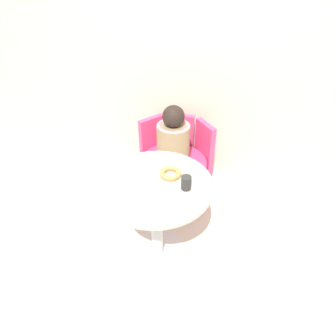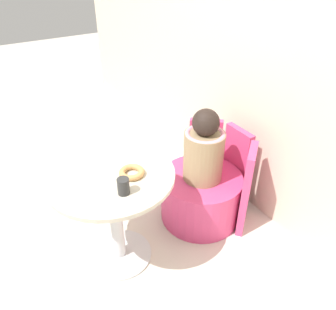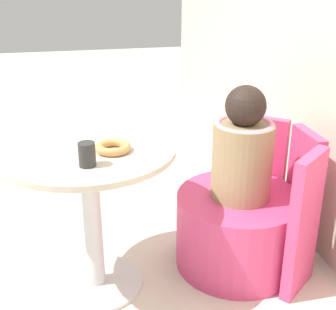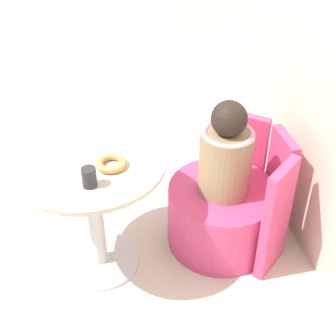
# 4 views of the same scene
# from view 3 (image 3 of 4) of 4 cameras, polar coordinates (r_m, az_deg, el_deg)

# --- Properties ---
(ground_plane) EXTENTS (12.00, 12.00, 0.00)m
(ground_plane) POSITION_cam_3_polar(r_m,az_deg,el_deg) (2.28, -8.15, -14.90)
(ground_plane) COLOR beige
(round_table) EXTENTS (0.73, 0.73, 0.68)m
(round_table) POSITION_cam_3_polar(r_m,az_deg,el_deg) (2.00, -9.48, -3.83)
(round_table) COLOR silver
(round_table) RESTS_ON ground_plane
(tub_chair) EXTENTS (0.59, 0.59, 0.37)m
(tub_chair) POSITION_cam_3_polar(r_m,az_deg,el_deg) (2.30, 8.45, -8.99)
(tub_chair) COLOR #D13D70
(tub_chair) RESTS_ON ground_plane
(booth_backrest) EXTENTS (0.69, 0.25, 0.66)m
(booth_backrest) POSITION_cam_3_polar(r_m,az_deg,el_deg) (2.32, 14.33, -5.09)
(booth_backrest) COLOR #D13D70
(booth_backrest) RESTS_ON ground_plane
(child_figure) EXTENTS (0.27, 0.27, 0.53)m
(child_figure) POSITION_cam_3_polar(r_m,az_deg,el_deg) (2.11, 9.10, 0.66)
(child_figure) COLOR #937A56
(child_figure) RESTS_ON tub_chair
(donut) EXTENTS (0.14, 0.14, 0.03)m
(donut) POSITION_cam_3_polar(r_m,az_deg,el_deg) (1.85, -6.73, 0.93)
(donut) COLOR tan
(donut) RESTS_ON round_table
(cup) EXTENTS (0.06, 0.06, 0.09)m
(cup) POSITION_cam_3_polar(r_m,az_deg,el_deg) (1.72, -9.85, 0.07)
(cup) COLOR #2D2D2D
(cup) RESTS_ON round_table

